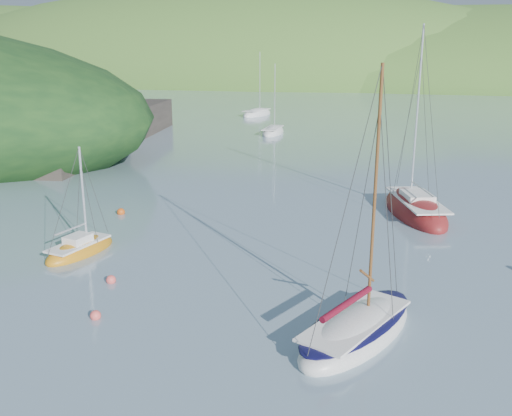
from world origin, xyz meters
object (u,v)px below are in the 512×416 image
(sloop_red, at_px, (415,211))
(distant_sloop_c, at_px, (257,114))
(distant_sloop_a, at_px, (273,132))
(daysailer_white, at_px, (357,330))
(sailboat_yellow, at_px, (80,250))

(sloop_red, relative_size, distant_sloop_c, 1.22)
(sloop_red, distance_m, distant_sloop_a, 35.73)
(distant_sloop_c, bearing_deg, distant_sloop_a, -54.54)
(sloop_red, height_order, distant_sloop_a, sloop_red)
(distant_sloop_a, bearing_deg, daysailer_white, -73.19)
(distant_sloop_a, bearing_deg, distant_sloop_c, 110.72)
(daysailer_white, height_order, sloop_red, sloop_red)
(sailboat_yellow, height_order, distant_sloop_a, distant_sloop_a)
(sloop_red, relative_size, sailboat_yellow, 2.11)
(sloop_red, bearing_deg, daysailer_white, -115.09)
(daysailer_white, bearing_deg, sloop_red, 106.69)
(daysailer_white, height_order, sailboat_yellow, daysailer_white)
(daysailer_white, xyz_separation_m, distant_sloop_a, (-16.27, 48.16, -0.07))
(daysailer_white, distance_m, sloop_red, 17.25)
(sailboat_yellow, relative_size, distant_sloop_a, 0.66)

